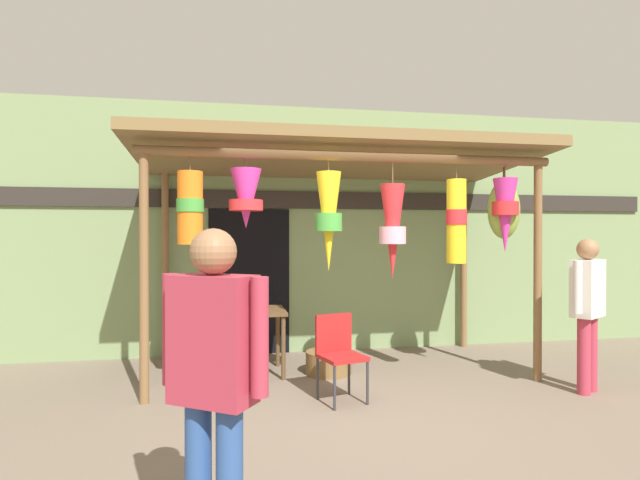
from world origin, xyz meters
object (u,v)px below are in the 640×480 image
display_table (232,317)px  vendor_in_orange (587,302)px  wicker_basket_by_table (329,362)px  folding_chair (338,349)px  customer_foreground (214,369)px  flower_heap_on_table (233,305)px

display_table → vendor_in_orange: 3.87m
display_table → wicker_basket_by_table: 1.26m
folding_chair → customer_foreground: bearing=-115.6°
wicker_basket_by_table → vendor_in_orange: (2.50, -1.21, 0.81)m
flower_heap_on_table → folding_chair: flower_heap_on_table is taller
display_table → vendor_in_orange: vendor_in_orange is taller
wicker_basket_by_table → customer_foreground: (-1.26, -3.39, 0.85)m
folding_chair → customer_foreground: 2.74m
flower_heap_on_table → wicker_basket_by_table: size_ratio=1.04×
flower_heap_on_table → vendor_in_orange: bearing=-21.1°
vendor_in_orange → customer_foreground: size_ratio=0.96×
vendor_in_orange → folding_chair: bearing=174.6°
display_table → vendor_in_orange: size_ratio=0.77×
vendor_in_orange → customer_foreground: 4.35m
customer_foreground → flower_heap_on_table: bearing=87.6°
flower_heap_on_table → vendor_in_orange: 3.87m
folding_chair → wicker_basket_by_table: size_ratio=1.56×
flower_heap_on_table → vendor_in_orange: vendor_in_orange is taller
customer_foreground → display_table: bearing=87.7°
display_table → customer_foreground: bearing=-92.3°
flower_heap_on_table → display_table: bearing=-107.2°
display_table → customer_foreground: size_ratio=0.74×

